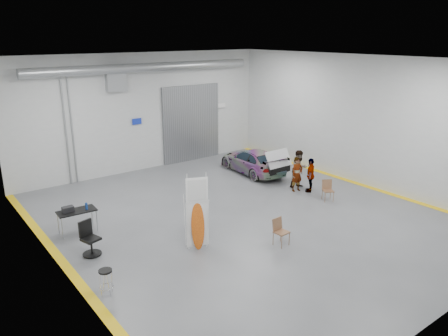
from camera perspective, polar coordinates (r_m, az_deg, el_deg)
ground at (r=17.34m, az=2.43°, el=-6.25°), size 16.00×16.00×0.00m
room_shell at (r=18.03m, az=-1.33°, el=8.21°), size 14.02×16.18×6.01m
sedan_car at (r=22.47m, az=3.72°, el=0.91°), size 2.08×4.33×1.22m
person_a at (r=20.00m, az=9.51°, el=-0.79°), size 0.62×0.45×1.60m
person_b at (r=20.45m, az=9.80°, el=-0.13°), size 0.95×0.77×1.79m
person_c at (r=20.03m, az=11.23°, el=-0.90°), size 0.95×0.86×1.57m
surfboard_display at (r=14.44m, az=-3.17°, el=-6.61°), size 0.70×0.40×2.65m
folding_chair_near at (r=15.08m, az=7.45°, el=-8.93°), size 0.48×0.49×0.94m
folding_chair_far at (r=19.24m, az=13.38°, el=-3.40°), size 0.58×0.63×0.90m
shop_stool at (r=12.74m, az=-15.13°, el=-14.23°), size 0.39×0.39×0.76m
work_table at (r=16.49m, az=-18.96°, el=-5.34°), size 1.37×0.74×1.09m
office_chair at (r=14.92m, az=-17.08°, el=-8.99°), size 0.62×0.64×1.14m
trunk_lid at (r=20.99m, az=7.05°, el=1.43°), size 1.42×0.86×0.04m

